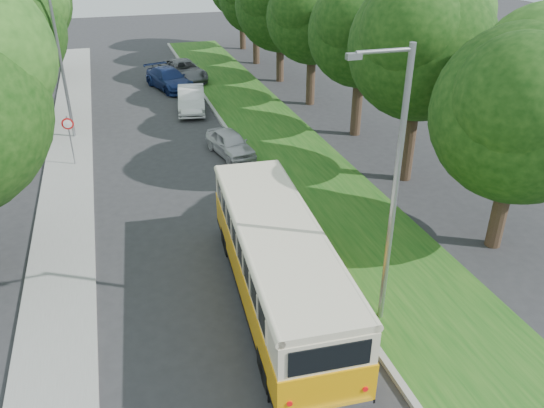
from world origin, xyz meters
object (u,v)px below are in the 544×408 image
object	(u,v)px
lamppost_near	(392,187)
car_silver	(230,143)
lamppost_far	(59,62)
car_grey	(184,71)
car_white	(191,99)
car_blue	(169,79)
vintage_bus	(278,265)

from	to	relation	value
lamppost_near	car_silver	world-z (taller)	lamppost_near
lamppost_far	car_grey	world-z (taller)	lamppost_far
car_silver	car_white	bearing A→B (deg)	83.01
car_grey	car_white	bearing A→B (deg)	-103.79
car_silver	car_blue	xyz separation A→B (m)	(-1.32, 13.09, 0.10)
car_silver	car_white	distance (m)	7.68
car_silver	car_grey	size ratio (longest dim) A/B	0.68
lamppost_near	car_blue	world-z (taller)	lamppost_near
lamppost_near	vintage_bus	size ratio (longest dim) A/B	0.84
vintage_bus	car_silver	distance (m)	12.14
lamppost_far	car_blue	distance (m)	10.98
lamppost_far	car_silver	bearing A→B (deg)	-32.09
car_white	car_grey	bearing A→B (deg)	94.03
car_white	car_grey	size ratio (longest dim) A/B	0.85
lamppost_far	car_white	distance (m)	8.30
vintage_bus	car_blue	bearing A→B (deg)	93.75
car_white	vintage_bus	bearing A→B (deg)	-82.89
vintage_bus	car_grey	distance (m)	27.12
lamppost_far	car_silver	world-z (taller)	lamppost_far
lamppost_near	car_grey	xyz separation A→B (m)	(-1.21, 28.71, -3.63)
car_silver	car_grey	xyz separation A→B (m)	(0.00, 15.04, 0.12)
car_blue	car_grey	size ratio (longest dim) A/B	0.93
car_silver	car_blue	world-z (taller)	car_blue
car_silver	vintage_bus	bearing A→B (deg)	-108.35
car_silver	lamppost_near	bearing A→B (deg)	-96.88
lamppost_near	lamppost_far	bearing A→B (deg)	115.71
lamppost_near	car_silver	size ratio (longest dim) A/B	2.20
lamppost_far	lamppost_near	bearing A→B (deg)	-64.29
car_silver	car_white	size ratio (longest dim) A/B	0.80
vintage_bus	car_silver	world-z (taller)	vintage_bus
lamppost_near	car_grey	world-z (taller)	lamppost_near
lamppost_far	car_white	xyz separation A→B (m)	(7.04, 2.82, -3.37)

